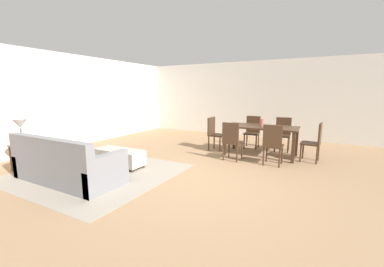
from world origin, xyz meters
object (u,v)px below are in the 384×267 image
Objects in this scene: couch at (66,166)px; dining_chair_head_west at (214,132)px; dining_table at (261,130)px; vase_centerpiece at (262,122)px; dining_chair_head_east at (315,140)px; dining_chair_near_left at (232,139)px; dining_chair_far_left at (252,130)px; ottoman_table at (120,157)px; table_lamp at (20,125)px; dining_chair_far_right at (283,132)px; dining_chair_near_right at (273,143)px; side_table at (23,150)px.

couch is 2.31× the size of dining_chair_head_west.
dining_table is 9.71× the size of vase_centerpiece.
dining_chair_near_left is at bearing -154.91° from dining_chair_head_east.
dining_chair_near_left is 1.00× the size of dining_chair_far_left.
dining_chair_head_west is at bearing 134.79° from dining_chair_near_left.
table_lamp is (-1.56, -1.14, 0.74)m from ottoman_table.
dining_chair_far_right is at bearing 61.76° from vase_centerpiece.
couch is at bearing -125.30° from dining_chair_far_right.
dining_chair_near_right is 1.10m from dining_chair_head_east.
couch is 1.37m from side_table.
dining_chair_head_east is at bearing 43.55° from dining_chair_near_right.
side_table is 0.60× the size of dining_chair_near_right.
table_lamp reaches higher than dining_chair_head_east.
dining_chair_near_left reaches higher than ottoman_table.
dining_chair_near_left is at bearing -176.88° from dining_chair_near_right.
dining_chair_far_left is 0.91m from vase_centerpiece.
dining_chair_far_left is at bearing 118.38° from dining_table.
ottoman_table is at bearing 80.10° from couch.
dining_chair_far_left is (0.06, 1.61, 0.00)m from dining_chair_near_left.
dining_chair_near_right reaches higher than dining_table.
dining_chair_far_left is (3.62, 4.37, -0.44)m from table_lamp.
side_table is at bearing -142.22° from dining_chair_near_left.
couch is 1.52m from table_lamp.
side_table is (-1.36, -0.02, 0.14)m from couch.
couch is at bearing 0.84° from table_lamp.
table_lamp reaches higher than dining_chair_near_left.
dining_table is 1.28m from dining_chair_head_west.
dining_table is (2.68, 3.57, 0.37)m from couch.
dining_chair_head_west is at bearing -178.49° from dining_table.
dining_table is 1.92× the size of dining_chair_far_left.
dining_chair_far_right is at bearing 54.70° from couch.
dining_table is 0.97m from dining_chair_near_left.
dining_chair_far_right reaches higher than dining_table.
dining_table is 1.92× the size of dining_chair_far_right.
couch is 3.81m from dining_chair_head_west.
dining_chair_head_west reaches higher than couch.
dining_table reaches higher than side_table.
ottoman_table is 2.16× the size of table_lamp.
dining_chair_head_east and dining_chair_head_west have the same top height.
couch is 2.31× the size of dining_chair_far_left.
dining_table is 1.25m from dining_chair_head_east.
ottoman_table is at bearing 36.25° from table_lamp.
side_table is at bearing -143.75° from ottoman_table.
ottoman_table is at bearing -150.37° from dining_chair_near_right.
dining_chair_head_east reaches higher than couch.
dining_chair_near_right and dining_chair_head_east have the same top height.
dining_chair_near_right is 1.00× the size of dining_chair_far_left.
dining_table is 0.91m from dining_chair_near_right.
couch reaches higher than dining_table.
dining_chair_far_left is at bearing 62.51° from couch.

